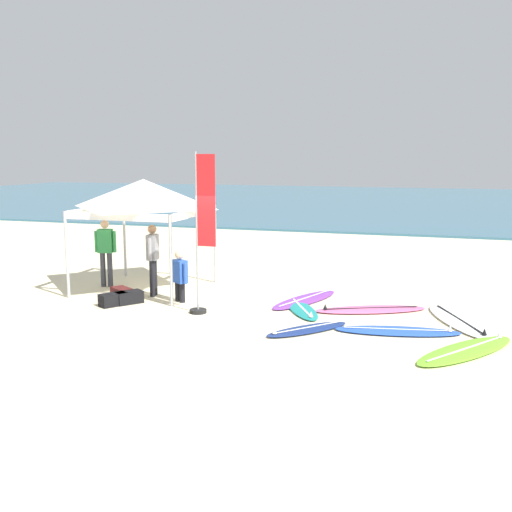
% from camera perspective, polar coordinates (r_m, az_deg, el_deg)
% --- Properties ---
extents(ground_plane, '(80.00, 80.00, 0.00)m').
position_cam_1_polar(ground_plane, '(13.18, -1.51, -5.13)').
color(ground_plane, beige).
extents(sea, '(80.00, 36.00, 0.10)m').
position_cam_1_polar(sea, '(43.74, 12.05, 5.04)').
color(sea, '#386B84').
rests_on(sea, ground).
extents(canopy_tent, '(2.79, 2.79, 2.75)m').
position_cam_1_polar(canopy_tent, '(15.07, -10.56, 5.76)').
color(canopy_tent, '#B7B7BC').
rests_on(canopy_tent, ground).
extents(surfboard_navy, '(1.58, 1.71, 0.19)m').
position_cam_1_polar(surfboard_navy, '(11.69, 4.82, -6.89)').
color(surfboard_navy, navy).
rests_on(surfboard_navy, ground).
extents(surfboard_white, '(1.67, 2.66, 0.19)m').
position_cam_1_polar(surfboard_white, '(12.89, 18.62, -5.81)').
color(surfboard_white, white).
rests_on(surfboard_white, ground).
extents(surfboard_teal, '(1.31, 1.90, 0.19)m').
position_cam_1_polar(surfboard_teal, '(13.15, 4.36, -5.02)').
color(surfboard_teal, '#19847F').
rests_on(surfboard_teal, ground).
extents(surfboard_blue, '(2.43, 1.04, 0.19)m').
position_cam_1_polar(surfboard_blue, '(11.86, 13.22, -6.89)').
color(surfboard_blue, blue).
rests_on(surfboard_blue, ground).
extents(surfboard_pink, '(2.50, 1.59, 0.19)m').
position_cam_1_polar(surfboard_pink, '(13.33, 10.70, -4.97)').
color(surfboard_pink, pink).
rests_on(surfboard_pink, ground).
extents(surfboard_lime, '(2.01, 2.47, 0.19)m').
position_cam_1_polar(surfboard_lime, '(11.06, 19.20, -8.39)').
color(surfboard_lime, '#7AD12D').
rests_on(surfboard_lime, ground).
extents(surfboard_purple, '(1.44, 2.42, 0.19)m').
position_cam_1_polar(surfboard_purple, '(14.02, 4.65, -4.11)').
color(surfboard_purple, purple).
rests_on(surfboard_purple, ground).
extents(person_grey, '(0.28, 0.54, 1.71)m').
position_cam_1_polar(person_grey, '(14.51, -9.71, 0.09)').
color(person_grey, black).
rests_on(person_grey, ground).
extents(person_green, '(0.53, 0.31, 1.71)m').
position_cam_1_polar(person_green, '(15.79, -13.99, 0.70)').
color(person_green, '#383842').
rests_on(person_green, ground).
extents(person_blue, '(0.48, 0.38, 1.20)m').
position_cam_1_polar(person_blue, '(13.90, -7.21, -1.66)').
color(person_blue, black).
rests_on(person_blue, ground).
extents(banner_flag, '(0.60, 0.36, 3.40)m').
position_cam_1_polar(banner_flag, '(12.66, -5.11, 1.50)').
color(banner_flag, '#99999E').
rests_on(banner_flag, ground).
extents(gear_bag_near_tent, '(0.59, 0.68, 0.28)m').
position_cam_1_polar(gear_bag_near_tent, '(13.90, -13.30, -4.01)').
color(gear_bag_near_tent, black).
rests_on(gear_bag_near_tent, ground).
extents(gear_bag_by_pole, '(0.61, 0.67, 0.28)m').
position_cam_1_polar(gear_bag_by_pole, '(14.03, -11.88, -3.84)').
color(gear_bag_by_pole, black).
rests_on(gear_bag_by_pole, ground).
extents(gear_bag_on_sand, '(0.68, 0.60, 0.28)m').
position_cam_1_polar(gear_bag_on_sand, '(14.42, -12.50, -3.49)').
color(gear_bag_on_sand, '#4C1919').
rests_on(gear_bag_on_sand, ground).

